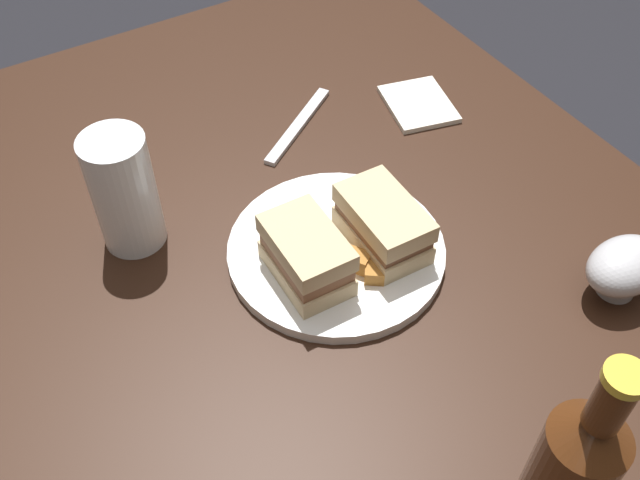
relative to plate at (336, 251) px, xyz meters
The scene contains 12 objects.
dining_table 0.36m from the plate, 111.03° to the right, with size 1.17×0.95×0.71m, color black.
plate is the anchor object (origin of this frame).
sandwich_half_left 0.07m from the plate, 69.99° to the right, with size 0.11×0.07×0.07m.
sandwich_half_right 0.07m from the plate, 67.49° to the left, with size 0.12×0.07×0.06m.
potato_wedge_front 0.04m from the plate, ahead, with size 0.05×0.02×0.02m, color #AD702D.
potato_wedge_middle 0.06m from the plate, 25.74° to the left, with size 0.04×0.02×0.02m, color gold.
potato_wedge_back 0.06m from the plate, 19.06° to the left, with size 0.05×0.02×0.02m, color #AD702D.
pint_glass 0.26m from the plate, 127.88° to the right, with size 0.08×0.08×0.15m.
gravy_boat 0.33m from the plate, 49.53° to the left, with size 0.08×0.11×0.07m.
cider_bottle 0.38m from the plate, ahead, with size 0.07×0.07×0.26m.
napkin 0.32m from the plate, 125.43° to the left, with size 0.11×0.09×0.01m, color silver.
fork 0.25m from the plate, 160.70° to the left, with size 0.18×0.02×0.01m, color silver.
Camera 1 is at (0.50, -0.28, 1.37)m, focal length 40.69 mm.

